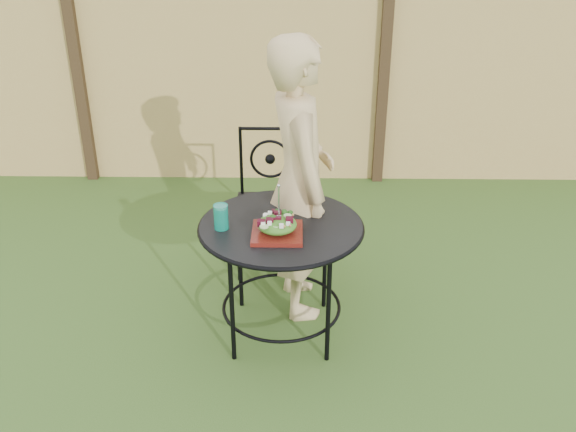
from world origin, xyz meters
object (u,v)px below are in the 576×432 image
(diner, at_px, (299,181))
(salad_plate, at_px, (277,233))
(patio_table, at_px, (281,246))
(patio_chair, at_px, (270,197))

(diner, bearing_deg, salad_plate, 152.95)
(patio_table, bearing_deg, patio_chair, 97.03)
(diner, height_order, salad_plate, diner)
(patio_chair, height_order, salad_plate, patio_chair)
(salad_plate, bearing_deg, patio_table, 82.05)
(patio_chair, bearing_deg, patio_table, -82.97)
(patio_chair, distance_m, salad_plate, 0.97)
(patio_table, distance_m, salad_plate, 0.19)
(patio_chair, xyz_separation_m, diner, (0.20, -0.50, 0.35))
(patio_table, relative_size, patio_chair, 0.97)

